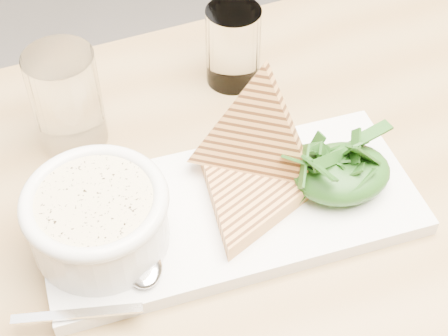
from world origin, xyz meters
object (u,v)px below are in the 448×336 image
object	(u,v)px
glass_far	(233,46)
glass_near	(66,99)
table_top	(178,307)
platter	(230,210)
soup_bowl	(99,223)

from	to	relation	value
glass_far	glass_near	bearing A→B (deg)	-166.38
table_top	platter	distance (m)	0.11
glass_far	platter	bearing A→B (deg)	-107.49
platter	soup_bowl	xyz separation A→B (m)	(-0.13, -0.01, 0.03)
soup_bowl	glass_far	bearing A→B (deg)	47.63
soup_bowl	glass_far	world-z (taller)	glass_far
glass_far	soup_bowl	bearing A→B (deg)	-132.37
glass_near	table_top	bearing A→B (deg)	-74.97
glass_near	platter	bearing A→B (deg)	-49.05
table_top	glass_near	world-z (taller)	glass_near
platter	soup_bowl	bearing A→B (deg)	-176.71
glass_near	glass_far	bearing A→B (deg)	13.62
soup_bowl	glass_far	distance (m)	0.28
platter	soup_bowl	world-z (taller)	soup_bowl
glass_near	glass_far	size ratio (longest dim) A/B	1.16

